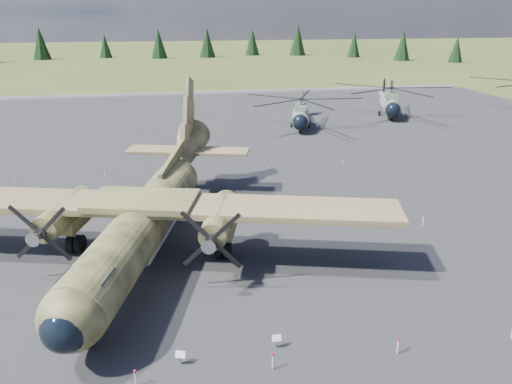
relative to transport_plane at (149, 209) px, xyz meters
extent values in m
plane|color=#4E5726|center=(3.44, 0.47, -3.03)|extent=(500.00, 500.00, 0.00)
cube|color=#515156|center=(3.44, 10.47, -3.03)|extent=(120.00, 120.00, 0.04)
cylinder|color=#393C20|center=(-0.46, -1.64, -0.51)|extent=(8.34, 19.89, 3.08)
sphere|color=#393C20|center=(-3.15, -11.17, -0.51)|extent=(3.72, 3.72, 3.02)
sphere|color=black|center=(-3.31, -11.75, -0.56)|extent=(2.74, 2.74, 2.22)
cube|color=black|center=(-2.67, -9.47, 0.32)|extent=(2.59, 2.29, 0.60)
cone|color=#393C20|center=(3.06, 10.85, 0.65)|extent=(4.96, 8.10, 4.63)
cube|color=#ABAEB1|center=(-0.16, -0.58, -1.77)|extent=(3.80, 6.92, 0.55)
cube|color=#3B4122|center=(-0.31, -1.11, 0.76)|extent=(31.72, 12.26, 0.38)
cube|color=#393C20|center=(-0.31, -1.11, 1.00)|extent=(7.43, 5.60, 0.38)
cylinder|color=#393C20|center=(-5.17, -0.08, 0.15)|extent=(3.14, 5.95, 1.65)
cube|color=#393C20|center=(-4.93, 0.76, -0.56)|extent=(2.60, 4.05, 0.88)
cone|color=gray|center=(-6.14, -3.52, 0.15)|extent=(1.07, 1.18, 0.84)
cylinder|color=black|center=(-4.93, 0.76, -2.43)|extent=(1.26, 1.43, 1.21)
cylinder|color=#393C20|center=(4.36, -2.77, 0.15)|extent=(3.14, 5.95, 1.65)
cube|color=#393C20|center=(4.60, -1.92, -0.56)|extent=(2.60, 4.05, 0.88)
cone|color=gray|center=(3.39, -6.21, 0.15)|extent=(1.07, 1.18, 0.84)
cylinder|color=black|center=(4.60, -1.92, -2.43)|extent=(1.26, 1.43, 1.21)
cube|color=#393C20|center=(1.93, 6.83, 1.31)|extent=(2.55, 8.08, 1.85)
cube|color=#3B4122|center=(3.21, 11.38, 0.70)|extent=(10.82, 5.19, 0.24)
cylinder|color=gray|center=(-2.79, -9.90, -1.63)|extent=(0.19, 0.19, 0.99)
cylinder|color=black|center=(-2.79, -9.90, -2.43)|extent=(0.65, 1.09, 1.03)
cylinder|color=gray|center=(19.56, 33.65, -1.39)|extent=(3.86, 6.76, 2.22)
sphere|color=black|center=(18.70, 30.57, -1.44)|extent=(2.52, 2.52, 2.04)
sphere|color=gray|center=(20.42, 36.73, -1.39)|extent=(2.52, 2.52, 2.04)
cube|color=gray|center=(19.47, 33.31, 0.03)|extent=(2.22, 3.14, 0.67)
cylinder|color=gray|center=(19.47, 33.31, 0.69)|extent=(0.39, 0.39, 0.89)
cylinder|color=gray|center=(21.32, 39.94, -1.08)|extent=(2.76, 7.50, 1.27)
cube|color=gray|center=(22.21, 43.14, 0.03)|extent=(0.52, 1.25, 2.13)
cylinder|color=black|center=(22.51, 43.06, 0.03)|extent=(0.67, 2.24, 2.31)
cylinder|color=black|center=(18.85, 31.08, -2.68)|extent=(0.40, 0.65, 0.60)
cylinder|color=black|center=(18.69, 35.00, -2.68)|extent=(0.45, 0.76, 0.71)
cylinder|color=gray|center=(18.69, 35.00, -2.21)|extent=(0.15, 0.15, 1.29)
cylinder|color=black|center=(21.00, 34.35, -2.68)|extent=(0.45, 0.76, 0.71)
cylinder|color=gray|center=(21.00, 34.35, -2.21)|extent=(0.15, 0.15, 1.29)
cylinder|color=gray|center=(34.92, 38.96, -1.26)|extent=(4.34, 7.30, 2.40)
sphere|color=black|center=(33.89, 35.66, -1.31)|extent=(2.76, 2.76, 2.20)
sphere|color=gray|center=(35.95, 42.25, -1.26)|extent=(2.76, 2.76, 2.20)
cube|color=gray|center=(34.81, 38.59, 0.27)|extent=(2.47, 3.41, 0.72)
cylinder|color=gray|center=(34.81, 38.59, 0.99)|extent=(0.43, 0.43, 0.96)
cylinder|color=gray|center=(37.02, 45.68, -0.93)|extent=(3.21, 8.05, 1.37)
cube|color=gray|center=(38.09, 49.12, 0.27)|extent=(0.60, 1.34, 2.30)
cylinder|color=black|center=(38.41, 49.02, 0.27)|extent=(0.80, 2.40, 2.49)
cylinder|color=black|center=(34.06, 36.21, -2.65)|extent=(0.45, 0.70, 0.65)
cylinder|color=black|center=(34.03, 40.44, -2.65)|extent=(0.50, 0.82, 0.77)
cylinder|color=gray|center=(34.03, 40.44, -2.15)|extent=(0.17, 0.17, 1.39)
cylinder|color=black|center=(36.50, 39.67, -2.65)|extent=(0.50, 0.82, 0.77)
cylinder|color=gray|center=(36.50, 39.67, -2.15)|extent=(0.17, 0.17, 1.39)
cube|color=gray|center=(1.40, -11.90, -2.75)|extent=(0.10, 0.10, 0.57)
cube|color=silver|center=(1.40, -11.95, -2.48)|extent=(0.49, 0.33, 0.32)
cube|color=gray|center=(5.95, -11.51, -2.76)|extent=(0.08, 0.08, 0.55)
cube|color=silver|center=(5.95, -11.56, -2.49)|extent=(0.45, 0.19, 0.31)
cylinder|color=silver|center=(-0.56, -13.03, -2.63)|extent=(0.07, 0.07, 0.80)
cylinder|color=#B31325|center=(-0.56, -13.03, -2.23)|extent=(0.12, 0.12, 0.10)
cylinder|color=silver|center=(5.44, -13.03, -2.63)|extent=(0.07, 0.07, 0.80)
cylinder|color=#B31325|center=(5.44, -13.03, -2.23)|extent=(0.12, 0.12, 0.10)
cylinder|color=silver|center=(11.44, -13.03, -2.63)|extent=(0.07, 0.07, 0.80)
cylinder|color=#B31325|center=(11.44, -13.03, -2.23)|extent=(0.12, 0.12, 0.10)
cylinder|color=silver|center=(17.44, -13.03, -2.63)|extent=(0.07, 0.07, 0.80)
cylinder|color=silver|center=(-12.56, 16.47, -2.63)|extent=(0.07, 0.07, 0.80)
cylinder|color=#B31325|center=(-12.56, 16.47, -2.23)|extent=(0.12, 0.12, 0.10)
cylinder|color=silver|center=(-4.56, 16.47, -2.63)|extent=(0.07, 0.07, 0.80)
cylinder|color=#B31325|center=(-4.56, 16.47, -2.23)|extent=(0.12, 0.12, 0.10)
cylinder|color=silver|center=(3.44, 16.47, -2.63)|extent=(0.07, 0.07, 0.80)
cylinder|color=#B31325|center=(3.44, 16.47, -2.23)|extent=(0.12, 0.12, 0.10)
cylinder|color=silver|center=(11.44, 16.47, -2.63)|extent=(0.07, 0.07, 0.80)
cylinder|color=#B31325|center=(11.44, 16.47, -2.23)|extent=(0.12, 0.12, 0.10)
cylinder|color=silver|center=(19.44, 16.47, -2.63)|extent=(0.07, 0.07, 0.80)
cylinder|color=#B31325|center=(19.44, 16.47, -2.23)|extent=(0.12, 0.12, 0.10)
cylinder|color=silver|center=(19.94, 0.47, -2.63)|extent=(0.07, 0.07, 0.80)
cylinder|color=#B31325|center=(19.94, 0.47, -2.23)|extent=(0.12, 0.12, 0.10)
cone|color=black|center=(92.33, 115.67, 0.89)|extent=(4.40, 4.40, 7.86)
cone|color=black|center=(78.91, 125.01, 1.64)|extent=(5.23, 5.23, 9.35)
cone|color=black|center=(67.99, 139.69, 1.18)|extent=(4.72, 4.72, 8.42)
cone|color=black|center=(50.85, 151.03, 2.31)|extent=(5.99, 5.99, 10.69)
cone|color=black|center=(34.72, 154.27, 1.63)|extent=(5.22, 5.22, 9.32)
cone|color=black|center=(17.77, 148.29, 1.89)|extent=(5.52, 5.52, 9.85)
cone|color=black|center=(1.29, 147.27, 1.83)|extent=(5.45, 5.45, 9.73)
cone|color=black|center=(-16.86, 153.19, 0.88)|extent=(4.38, 4.38, 7.82)
cone|color=black|center=(-36.94, 149.92, 2.17)|extent=(5.83, 5.83, 10.42)
camera|label=1|loc=(1.32, -30.92, 12.13)|focal=35.00mm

